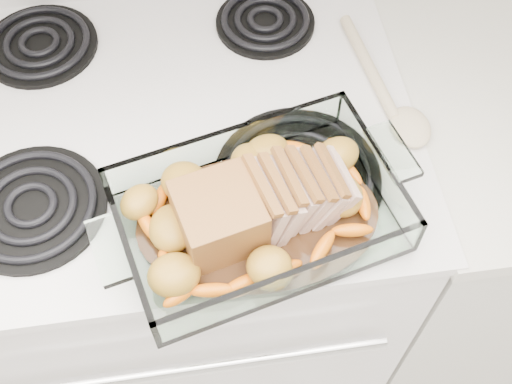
{
  "coord_description": "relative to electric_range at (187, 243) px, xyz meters",
  "views": [
    {
      "loc": [
        0.06,
        0.99,
        1.71
      ],
      "look_at": [
        0.12,
        1.44,
        0.99
      ],
      "focal_mm": 45.0,
      "sensor_mm": 36.0,
      "label": 1
    }
  ],
  "objects": [
    {
      "name": "electric_range",
      "position": [
        0.0,
        0.0,
        0.0
      ],
      "size": [
        0.78,
        0.7,
        1.12
      ],
      "color": "white",
      "rests_on": "ground"
    },
    {
      "name": "counter_right",
      "position": [
        0.66,
        -0.0,
        -0.02
      ],
      "size": [
        0.58,
        0.68,
        0.93
      ],
      "color": "silver",
      "rests_on": "ground"
    },
    {
      "name": "baking_dish",
      "position": [
        0.12,
        -0.23,
        0.48
      ],
      "size": [
        0.36,
        0.24,
        0.07
      ],
      "rotation": [
        0.0,
        0.0,
        0.24
      ],
      "color": "silver",
      "rests_on": "electric_range"
    },
    {
      "name": "pork_roast",
      "position": [
        0.11,
        -0.23,
        0.51
      ],
      "size": [
        0.24,
        0.1,
        0.08
      ],
      "rotation": [
        0.0,
        0.0,
        -0.29
      ],
      "color": "brown",
      "rests_on": "baking_dish"
    },
    {
      "name": "roast_vegetables",
      "position": [
        0.12,
        -0.2,
        0.49
      ],
      "size": [
        0.37,
        0.2,
        0.05
      ],
      "rotation": [
        0.0,
        0.0,
        0.38
      ],
      "color": "#FB6505",
      "rests_on": "baking_dish"
    },
    {
      "name": "wooden_spoon",
      "position": [
        0.36,
        -0.04,
        0.46
      ],
      "size": [
        0.09,
        0.28,
        0.02
      ],
      "rotation": [
        0.0,
        0.0,
        0.13
      ],
      "color": "#CBB095",
      "rests_on": "electric_range"
    }
  ]
}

